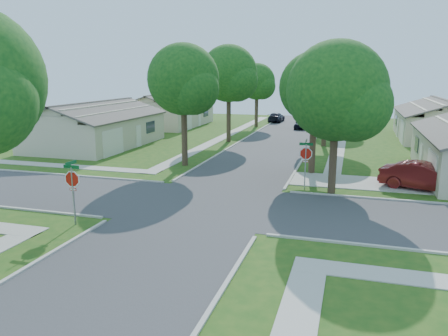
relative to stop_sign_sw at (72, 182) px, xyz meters
name	(u,v)px	position (x,y,z in m)	size (l,w,h in m)	color
ground	(205,204)	(4.70, 4.70, -2.03)	(100.00, 100.00, 0.00)	#1E4C14
road_ns	(205,204)	(4.70, 4.70, -2.03)	(7.00, 100.00, 0.02)	#333335
sidewalk_ne	(340,139)	(10.80, 30.70, -2.01)	(1.20, 40.00, 0.04)	#9E9B91
sidewalk_nw	(229,134)	(-1.40, 30.70, -2.01)	(1.20, 40.00, 0.04)	#9E9B91
driveway	(360,183)	(12.60, 11.80, -2.01)	(8.80, 3.60, 0.05)	#9E9B91
stop_sign_sw	(72,182)	(0.00, 0.00, 0.00)	(1.05, 0.80, 2.98)	gray
stop_sign_ne	(306,156)	(9.40, 9.40, 0.00)	(1.05, 0.80, 2.98)	gray
tree_e_near	(316,91)	(9.45, 13.71, 3.61)	(4.97, 4.80, 8.28)	#38281C
tree_e_mid	(327,79)	(9.46, 25.71, 4.22)	(5.59, 5.40, 9.21)	#38281C
tree_e_far	(334,80)	(9.45, 38.71, 3.95)	(5.17, 5.00, 8.72)	#38281C
tree_w_near	(184,83)	(0.06, 13.71, 4.08)	(5.38, 5.20, 8.97)	#38281C
tree_w_mid	(229,76)	(0.06, 25.71, 4.46)	(5.80, 5.60, 9.56)	#38281C
tree_w_far	(257,83)	(0.05, 38.71, 3.48)	(4.76, 4.60, 8.04)	#38281C
tree_ne_corner	(338,96)	(11.06, 8.91, 3.56)	(5.80, 5.60, 8.66)	#38281C
house_ne_far	(440,125)	(20.69, 33.70, -0.51)	(8.42, 13.60, 4.23)	#BBB093
house_nw_near	(97,130)	(-11.29, 19.70, -0.51)	(8.42, 13.60, 4.23)	#BBB093
house_nw_far	(169,114)	(-11.29, 36.70, -0.51)	(8.42, 13.60, 4.23)	#BBB093
car_driveway	(424,177)	(16.20, 11.11, -1.21)	(1.73, 4.95, 1.63)	#571212
car_curb_east	(302,123)	(5.90, 38.20, -1.37)	(1.55, 3.85, 1.31)	black
car_curb_west	(276,117)	(1.50, 45.06, -1.39)	(1.80, 4.43, 1.29)	black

